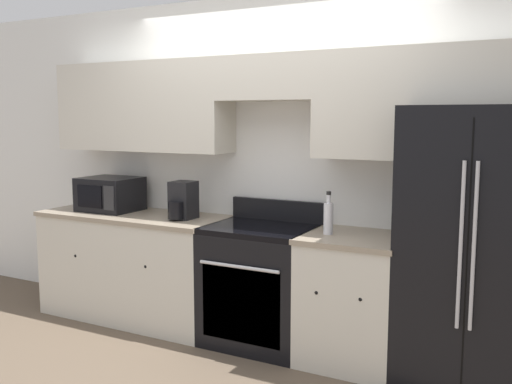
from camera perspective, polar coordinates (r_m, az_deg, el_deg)
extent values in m
plane|color=brown|center=(4.18, -2.07, -16.10)|extent=(12.00, 12.00, 0.00)
cube|color=white|center=(4.43, 2.12, 2.65)|extent=(8.00, 0.06, 2.60)
cube|color=beige|center=(4.87, -11.24, 8.34)|extent=(1.60, 0.33, 0.72)
cube|color=beige|center=(4.23, 1.48, 11.32)|extent=(0.77, 0.33, 0.33)
cube|color=beige|center=(3.86, 17.05, 8.41)|extent=(1.52, 0.33, 0.72)
cube|color=beige|center=(4.91, -11.99, -7.41)|extent=(1.60, 0.62, 0.85)
cube|color=gray|center=(4.82, -12.13, -2.33)|extent=(1.62, 0.64, 0.03)
sphere|color=black|center=(4.90, -17.58, -6.10)|extent=(0.03, 0.03, 0.03)
sphere|color=black|center=(4.43, -10.97, -7.32)|extent=(0.03, 0.03, 0.03)
cube|color=beige|center=(4.01, 9.67, -10.76)|extent=(0.65, 0.62, 0.85)
cube|color=gray|center=(3.90, 9.81, -4.57)|extent=(0.67, 0.64, 0.03)
sphere|color=black|center=(3.75, 6.08, -9.97)|extent=(0.03, 0.03, 0.03)
sphere|color=black|center=(3.65, 10.40, -10.51)|extent=(0.03, 0.03, 0.03)
cube|color=black|center=(4.27, 0.47, -9.54)|extent=(0.77, 0.62, 0.84)
cube|color=black|center=(4.03, -1.55, -11.23)|extent=(0.62, 0.01, 0.54)
cube|color=black|center=(4.17, 0.48, -3.72)|extent=(0.77, 0.62, 0.04)
cube|color=black|center=(4.39, 2.16, -1.81)|extent=(0.77, 0.04, 0.16)
cylinder|color=silver|center=(3.93, -1.75, -7.49)|extent=(0.62, 0.02, 0.02)
cube|color=black|center=(3.79, 21.07, -5.25)|extent=(0.87, 0.72, 1.74)
cube|color=black|center=(3.44, 20.36, -6.46)|extent=(0.01, 0.01, 1.60)
cylinder|color=#B7B7BC|center=(3.40, 19.78, -5.09)|extent=(0.02, 0.02, 0.96)
cylinder|color=#B7B7BC|center=(3.39, 20.95, -5.17)|extent=(0.02, 0.02, 0.96)
cube|color=black|center=(5.00, -14.37, -0.19)|extent=(0.47, 0.39, 0.28)
cube|color=black|center=(4.89, -16.31, -0.43)|extent=(0.26, 0.01, 0.18)
cube|color=#262628|center=(4.75, -14.50, -0.60)|extent=(0.10, 0.01, 0.20)
cylinder|color=silver|center=(3.90, 7.24, -2.68)|extent=(0.07, 0.07, 0.21)
cylinder|color=silver|center=(3.88, 7.28, -0.71)|extent=(0.03, 0.03, 0.06)
cylinder|color=black|center=(3.87, 7.29, -0.11)|extent=(0.03, 0.03, 0.02)
cube|color=black|center=(4.49, -7.26, -0.80)|extent=(0.18, 0.18, 0.29)
cylinder|color=black|center=(4.42, -7.99, -1.79)|extent=(0.12, 0.12, 0.13)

